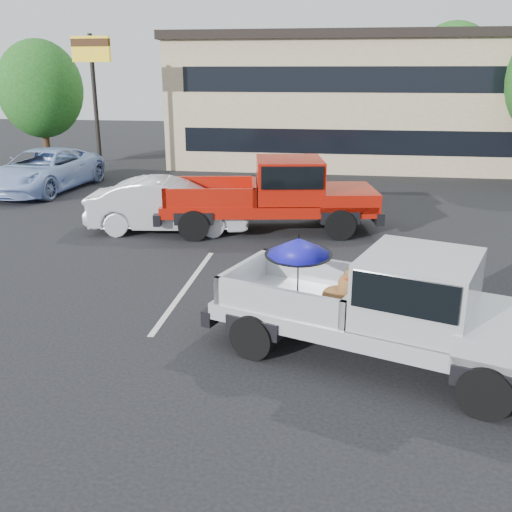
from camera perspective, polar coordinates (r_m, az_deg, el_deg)
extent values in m
plane|color=black|center=(10.43, 6.35, -7.90)|extent=(90.00, 90.00, 0.00)
cube|color=silver|center=(12.67, -6.97, -3.10)|extent=(0.12, 5.00, 0.01)
cube|color=silver|center=(12.57, 20.56, -4.35)|extent=(0.12, 5.00, 0.01)
cube|color=tan|center=(30.48, 12.07, 14.71)|extent=(20.00, 8.00, 6.00)
cube|color=black|center=(30.48, 12.47, 20.53)|extent=(20.40, 8.40, 0.40)
cube|color=black|center=(26.64, 12.34, 11.03)|extent=(18.00, 0.08, 1.10)
cube|color=black|center=(26.47, 12.74, 16.83)|extent=(18.00, 0.08, 1.10)
cylinder|color=black|center=(25.57, -15.71, 13.89)|extent=(0.18, 0.18, 6.00)
cube|color=yellow|center=(25.54, -16.19, 19.26)|extent=(1.60, 0.18, 1.00)
cube|color=#381E0C|center=(25.55, -16.24, 19.81)|extent=(1.60, 0.22, 0.30)
cylinder|color=#332114|center=(30.16, -20.22, 10.57)|extent=(0.32, 0.32, 2.42)
ellipsoid|color=#1A4D16|center=(29.99, -20.75, 15.35)|extent=(3.96, 3.96, 4.55)
cylinder|color=#332114|center=(34.03, 18.48, 11.84)|extent=(0.32, 0.32, 2.86)
ellipsoid|color=#1A4D16|center=(33.89, 19.00, 16.86)|extent=(4.68, 4.68, 5.38)
cylinder|color=black|center=(9.47, -0.28, -8.02)|extent=(0.81, 0.52, 0.76)
cylinder|color=black|center=(10.98, 4.31, -4.29)|extent=(0.81, 0.52, 0.76)
cylinder|color=black|center=(8.56, 21.95, -12.45)|extent=(0.81, 0.52, 0.76)
cylinder|color=black|center=(10.21, 23.25, -7.57)|extent=(0.81, 0.52, 0.76)
cube|color=#BBBEC2|center=(9.50, 12.35, -6.43)|extent=(5.72, 3.64, 0.28)
cube|color=black|center=(10.55, -2.20, -4.49)|extent=(0.84, 1.90, 0.28)
cube|color=#BBBEC2|center=(9.13, 15.94, -3.13)|extent=(2.18, 2.29, 1.05)
cube|color=black|center=(9.07, 16.04, -1.95)|extent=(2.07, 2.33, 0.55)
cube|color=black|center=(9.92, 4.30, -4.61)|extent=(2.79, 2.51, 0.10)
cube|color=#BBBEC2|center=(10.56, 6.27, -1.49)|extent=(2.20, 0.88, 0.50)
cube|color=#BBBEC2|center=(9.07, 2.09, -4.73)|extent=(2.20, 0.88, 0.50)
cube|color=#BBBEC2|center=(10.27, -1.27, -1.96)|extent=(0.72, 1.76, 0.50)
cube|color=#BBBEC2|center=(9.45, 10.45, -4.07)|extent=(0.72, 1.76, 0.50)
ellipsoid|color=brown|center=(9.71, 8.05, -3.90)|extent=(0.59, 0.54, 0.32)
cylinder|color=brown|center=(9.58, 9.33, -4.54)|extent=(0.07, 0.07, 0.24)
cylinder|color=brown|center=(9.72, 9.65, -4.22)|extent=(0.07, 0.07, 0.24)
ellipsoid|color=brown|center=(9.59, 9.05, -2.96)|extent=(0.38, 0.36, 0.43)
cylinder|color=red|center=(9.53, 9.21, -2.19)|extent=(0.21, 0.21, 0.04)
sphere|color=brown|center=(9.48, 9.64, -1.68)|extent=(0.23, 0.23, 0.23)
cone|color=black|center=(9.45, 10.38, -1.92)|extent=(0.19, 0.16, 0.11)
cone|color=black|center=(9.39, 9.44, -1.08)|extent=(0.08, 0.08, 0.12)
cone|color=black|center=(9.50, 9.68, -0.87)|extent=(0.08, 0.08, 0.12)
cylinder|color=brown|center=(9.81, 7.03, -4.27)|extent=(0.29, 0.05, 0.10)
cylinder|color=black|center=(9.36, 4.21, -2.23)|extent=(0.02, 0.10, 1.05)
cone|color=#1613AA|center=(9.19, 4.29, 0.96)|extent=(1.10, 1.12, 0.36)
cylinder|color=black|center=(9.14, 4.31, 1.92)|extent=(0.02, 0.02, 0.10)
cylinder|color=black|center=(9.22, 4.27, 0.19)|extent=(1.10, 1.10, 0.09)
cylinder|color=black|center=(16.04, -6.24, 3.06)|extent=(0.91, 0.46, 0.87)
cylinder|color=black|center=(18.07, -5.69, 4.77)|extent=(0.91, 0.46, 0.87)
cylinder|color=black|center=(16.20, 8.38, 3.13)|extent=(0.91, 0.46, 0.87)
cylinder|color=black|center=(18.21, 7.32, 4.82)|extent=(0.91, 0.46, 0.87)
cube|color=#A31409|center=(16.93, 1.17, 5.11)|extent=(6.41, 3.17, 0.32)
cube|color=#A31409|center=(17.12, 8.85, 5.86)|extent=(2.05, 2.44, 0.52)
cube|color=black|center=(17.39, 11.56, 4.43)|extent=(0.60, 2.24, 0.34)
cube|color=black|center=(17.13, -9.39, 4.36)|extent=(0.57, 2.23, 0.32)
cube|color=#A31409|center=(16.81, 3.33, 7.68)|extent=(2.20, 2.38, 1.20)
cube|color=black|center=(16.77, 3.35, 8.45)|extent=(2.05, 2.46, 0.63)
cube|color=black|center=(16.93, -4.45, 5.29)|extent=(2.93, 2.50, 0.11)
cube|color=#A31409|center=(17.83, -4.31, 7.06)|extent=(2.60, 0.55, 0.57)
cube|color=#A31409|center=(15.89, -4.67, 5.71)|extent=(2.60, 0.55, 0.57)
cube|color=#A31409|center=(16.97, -8.73, 6.35)|extent=(0.46, 2.08, 0.57)
cube|color=#A31409|center=(16.83, -0.19, 6.46)|extent=(0.46, 2.08, 0.57)
imported|color=silver|center=(17.05, -8.67, 5.04)|extent=(4.87, 2.18, 1.55)
imported|color=#9BB5E7|center=(24.26, -20.51, 8.03)|extent=(3.13, 6.05, 1.63)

